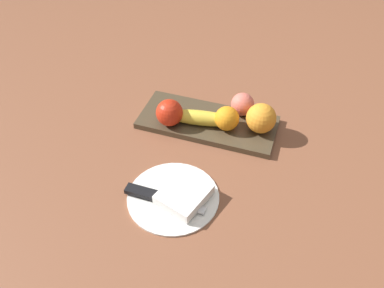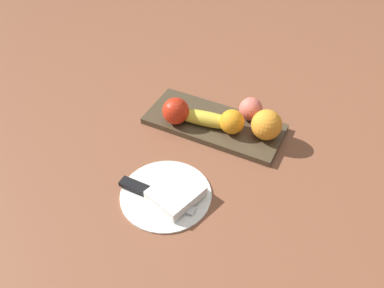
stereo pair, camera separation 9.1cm
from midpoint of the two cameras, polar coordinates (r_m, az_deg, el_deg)
The scene contains 10 objects.
ground_plane at distance 1.01m, azimuth 7.47°, elevation 1.06°, with size 2.40×2.40×0.00m, color brown.
fruit_tray at distance 1.02m, azimuth 5.76°, elevation 2.78°, with size 0.35×0.15×0.02m, color #473B29.
apple at distance 0.99m, azimuth 0.25°, elevation 4.70°, with size 0.07×0.07×0.07m, color red.
banana at distance 1.00m, azimuth 4.71°, elevation 3.56°, with size 0.19×0.04×0.04m, color gold.
orange_near_apple at distance 0.97m, azimuth 13.40°, elevation 2.60°, with size 0.07×0.07×0.07m, color orange.
orange_near_banana at distance 0.98m, azimuth 8.49°, elevation 3.08°, with size 0.06×0.06×0.06m, color orange.
peach at distance 1.02m, azimuth 11.06°, elevation 4.89°, with size 0.06×0.06×0.06m, color #D76759.
dinner_plate at distance 0.86m, azimuth -0.79°, elevation -7.41°, with size 0.20×0.20×0.01m, color white.
folded_napkin at distance 0.84m, azimuth 0.73°, elevation -7.31°, with size 0.09×0.10×0.02m, color white.
knife at distance 0.86m, azimuth -3.83°, elevation -6.91°, with size 0.18×0.02×0.01m.
Camera 2 is at (0.25, -0.69, 0.68)m, focal length 36.79 mm.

